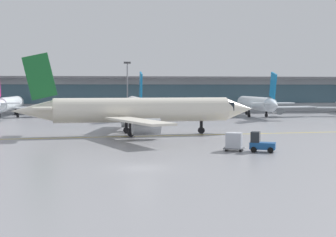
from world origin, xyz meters
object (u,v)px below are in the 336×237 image
object	(u,v)px
gate_airplane_1	(9,104)
gate_airplane_3	(256,104)
taxiing_regional_jet	(139,111)
cargo_dolly_lead	(234,141)
baggage_tug	(260,143)
gate_airplane_2	(136,104)
apron_light_mast_1	(127,85)

from	to	relation	value
gate_airplane_1	gate_airplane_3	xyz separation A→B (m)	(55.84, -5.08, 0.00)
taxiing_regional_jet	cargo_dolly_lead	world-z (taller)	taxiing_regional_jet
gate_airplane_1	baggage_tug	distance (m)	73.93
gate_airplane_3	baggage_tug	distance (m)	60.34
taxiing_regional_jet	baggage_tug	xyz separation A→B (m)	(11.59, -19.30, -2.53)
gate_airplane_1	gate_airplane_3	size ratio (longest dim) A/B	1.00
gate_airplane_3	cargo_dolly_lead	xyz separation A→B (m)	(-19.62, -56.75, -1.92)
gate_airplane_1	gate_airplane_2	size ratio (longest dim) A/B	1.00
cargo_dolly_lead	apron_light_mast_1	xyz separation A→B (m)	(-9.22, 74.61, 6.28)
gate_airplane_3	taxiing_regional_jet	distance (m)	48.03
gate_airplane_3	cargo_dolly_lead	distance (m)	60.08
gate_airplane_1	gate_airplane_2	world-z (taller)	same
taxiing_regional_jet	baggage_tug	bearing A→B (deg)	-64.85
apron_light_mast_1	gate_airplane_2	bearing A→B (deg)	-84.83
cargo_dolly_lead	taxiing_regional_jet	bearing A→B (deg)	139.56
gate_airplane_1	baggage_tug	world-z (taller)	gate_airplane_1
gate_airplane_2	taxiing_regional_jet	distance (m)	40.04
gate_airplane_3	taxiing_regional_jet	world-z (taller)	taxiing_regional_jet
cargo_dolly_lead	gate_airplane_1	bearing A→B (deg)	143.50
gate_airplane_3	baggage_tug	xyz separation A→B (m)	(-17.08, -57.84, -2.08)
gate_airplane_2	cargo_dolly_lead	size ratio (longest dim) A/B	11.69
gate_airplane_2	apron_light_mast_1	size ratio (longest dim) A/B	2.25
cargo_dolly_lead	baggage_tug	bearing A→B (deg)	-0.00
gate_airplane_2	taxiing_regional_jet	world-z (taller)	taxiing_regional_jet
baggage_tug	apron_light_mast_1	xyz separation A→B (m)	(-11.76, 75.69, 6.44)
gate_airplane_3	gate_airplane_1	bearing A→B (deg)	85.11
gate_airplane_1	taxiing_regional_jet	distance (m)	51.39
baggage_tug	apron_light_mast_1	size ratio (longest dim) A/B	0.22
gate_airplane_2	apron_light_mast_1	world-z (taller)	apron_light_mast_1
taxiing_regional_jet	cargo_dolly_lead	distance (m)	20.47
gate_airplane_3	taxiing_regional_jet	xyz separation A→B (m)	(-28.67, -38.54, 0.45)
cargo_dolly_lead	gate_airplane_2	bearing A→B (deg)	120.71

